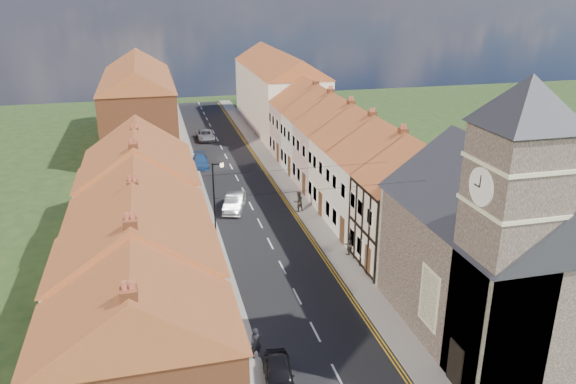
# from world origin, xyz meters

# --- Properties ---
(road) EXTENTS (7.00, 90.00, 0.02)m
(road) POSITION_xyz_m (0.00, 30.00, 0.01)
(road) COLOR black
(road) RESTS_ON ground
(pavement_left) EXTENTS (1.80, 90.00, 0.12)m
(pavement_left) POSITION_xyz_m (-4.40, 30.00, 0.06)
(pavement_left) COLOR #A3A094
(pavement_left) RESTS_ON ground
(pavement_right) EXTENTS (1.80, 90.00, 0.12)m
(pavement_right) POSITION_xyz_m (4.40, 30.00, 0.06)
(pavement_right) COLOR #A3A094
(pavement_right) RESTS_ON ground
(church) EXTENTS (11.25, 14.25, 15.20)m
(church) POSITION_xyz_m (9.36, 3.32, 5.88)
(church) COLOR #372E26
(church) RESTS_ON ground
(cottage_r_tudor) EXTENTS (8.30, 5.20, 9.00)m
(cottage_r_tudor) POSITION_xyz_m (9.27, 12.70, 4.47)
(cottage_r_tudor) COLOR white
(cottage_r_tudor) RESTS_ON ground
(cottage_r_white_near) EXTENTS (8.30, 6.00, 9.00)m
(cottage_r_white_near) POSITION_xyz_m (9.30, 18.10, 4.47)
(cottage_r_white_near) COLOR silver
(cottage_r_white_near) RESTS_ON ground
(cottage_r_cream_mid) EXTENTS (8.30, 5.20, 9.00)m
(cottage_r_cream_mid) POSITION_xyz_m (9.30, 23.50, 4.48)
(cottage_r_cream_mid) COLOR white
(cottage_r_cream_mid) RESTS_ON ground
(cottage_r_pink) EXTENTS (8.30, 6.00, 9.00)m
(cottage_r_pink) POSITION_xyz_m (9.30, 28.90, 4.47)
(cottage_r_pink) COLOR beige
(cottage_r_pink) RESTS_ON ground
(cottage_r_white_far) EXTENTS (8.30, 5.20, 9.00)m
(cottage_r_white_far) POSITION_xyz_m (9.30, 34.30, 4.48)
(cottage_r_white_far) COLOR silver
(cottage_r_white_far) RESTS_ON ground
(cottage_r_cream_far) EXTENTS (8.30, 6.00, 9.00)m
(cottage_r_cream_far) POSITION_xyz_m (9.30, 39.70, 4.47)
(cottage_r_cream_far) COLOR beige
(cottage_r_cream_far) RESTS_ON ground
(cottage_l_brick_near) EXTENTS (8.30, 5.70, 8.80)m
(cottage_l_brick_near) POSITION_xyz_m (-9.30, -0.25, 4.37)
(cottage_l_brick_near) COLOR brown
(cottage_l_brick_near) RESTS_ON ground
(cottage_l_cream) EXTENTS (8.30, 6.30, 9.10)m
(cottage_l_cream) POSITION_xyz_m (-9.30, 5.55, 4.52)
(cottage_l_cream) COLOR white
(cottage_l_cream) RESTS_ON ground
(cottage_l_white) EXTENTS (8.30, 6.90, 8.80)m
(cottage_l_white) POSITION_xyz_m (-9.30, 11.95, 4.37)
(cottage_l_white) COLOR brown
(cottage_l_white) RESTS_ON ground
(cottage_l_brick_mid) EXTENTS (8.30, 5.70, 9.10)m
(cottage_l_brick_mid) POSITION_xyz_m (-9.30, 18.05, 4.53)
(cottage_l_brick_mid) COLOR white
(cottage_l_brick_mid) RESTS_ON ground
(cottage_l_pink) EXTENTS (8.30, 6.30, 8.80)m
(cottage_l_pink) POSITION_xyz_m (-9.30, 23.85, 4.37)
(cottage_l_pink) COLOR beige
(cottage_l_pink) RESTS_ON ground
(block_right_far) EXTENTS (8.30, 24.20, 10.50)m
(block_right_far) POSITION_xyz_m (9.30, 55.00, 5.29)
(block_right_far) COLOR white
(block_right_far) RESTS_ON ground
(block_left_far) EXTENTS (8.30, 24.20, 10.50)m
(block_left_far) POSITION_xyz_m (-9.30, 50.00, 5.29)
(block_left_far) COLOR brown
(block_left_far) RESTS_ON ground
(lamppost) EXTENTS (0.88, 0.15, 6.00)m
(lamppost) POSITION_xyz_m (-3.81, 20.00, 3.54)
(lamppost) COLOR black
(lamppost) RESTS_ON pavement_left
(car_near) EXTENTS (1.85, 3.73, 1.22)m
(car_near) POSITION_xyz_m (-3.02, 2.15, 0.61)
(car_near) COLOR black
(car_near) RESTS_ON ground
(car_mid) EXTENTS (2.74, 4.58, 1.43)m
(car_mid) POSITION_xyz_m (-1.55, 25.45, 0.71)
(car_mid) COLOR #929599
(car_mid) RESTS_ON ground
(car_far) EXTENTS (1.84, 4.17, 1.19)m
(car_far) POSITION_xyz_m (-3.20, 38.90, 0.59)
(car_far) COLOR navy
(car_far) RESTS_ON ground
(car_distant) EXTENTS (2.13, 4.52, 1.25)m
(car_distant) POSITION_xyz_m (-1.50, 50.00, 0.62)
(car_distant) COLOR #999BA0
(car_distant) RESTS_ON ground
(pedestrian_left) EXTENTS (0.70, 0.53, 1.73)m
(pedestrian_left) POSITION_xyz_m (-3.70, 4.42, 0.99)
(pedestrian_left) COLOR black
(pedestrian_left) RESTS_ON pavement_left
(pedestrian_right) EXTENTS (0.96, 0.84, 1.65)m
(pedestrian_right) POSITION_xyz_m (5.10, 14.65, 0.95)
(pedestrian_right) COLOR #292321
(pedestrian_right) RESTS_ON pavement_right
(pedestrian_right_b) EXTENTS (1.02, 0.89, 1.79)m
(pedestrian_right_b) POSITION_xyz_m (3.70, 23.54, 1.02)
(pedestrian_right_b) COLOR #2B2622
(pedestrian_right_b) RESTS_ON pavement_right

